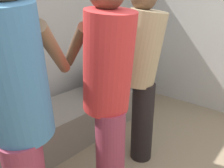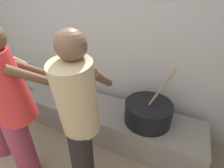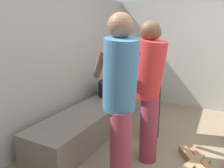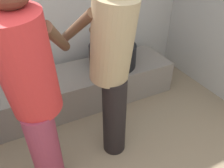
{
  "view_description": "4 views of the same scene",
  "coord_description": "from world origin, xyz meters",
  "px_view_note": "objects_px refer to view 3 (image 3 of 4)",
  "views": [
    {
      "loc": [
        -0.81,
        0.0,
        1.41
      ],
      "look_at": [
        0.74,
        1.35,
        0.66
      ],
      "focal_mm": 35.75,
      "sensor_mm": 36.0,
      "label": 1
    },
    {
      "loc": [
        1.4,
        0.2,
        1.75
      ],
      "look_at": [
        0.87,
        1.32,
        1.06
      ],
      "focal_mm": 26.89,
      "sensor_mm": 36.0,
      "label": 2
    },
    {
      "loc": [
        -2.01,
        0.2,
        1.47
      ],
      "look_at": [
        0.26,
        1.38,
        0.83
      ],
      "focal_mm": 33.86,
      "sensor_mm": 36.0,
      "label": 3
    },
    {
      "loc": [
        0.12,
        -0.24,
        1.65
      ],
      "look_at": [
        0.69,
        0.93,
        0.76
      ],
      "focal_mm": 34.78,
      "sensor_mm": 36.0,
      "label": 4
    }
  ],
  "objects_px": {
    "cooking_pot_main": "(114,88)",
    "cook_in_red_shirt": "(148,85)",
    "cook_in_blue_shirt": "(120,94)",
    "cook_in_tan_shirt": "(152,75)"
  },
  "relations": [
    {
      "from": "cook_in_red_shirt",
      "to": "cook_in_tan_shirt",
      "type": "xyz_separation_m",
      "value": [
        0.58,
        0.14,
        -0.01
      ]
    },
    {
      "from": "cooking_pot_main",
      "to": "cook_in_blue_shirt",
      "type": "xyz_separation_m",
      "value": [
        -1.5,
        -0.82,
        0.41
      ]
    },
    {
      "from": "cook_in_red_shirt",
      "to": "cook_in_tan_shirt",
      "type": "relative_size",
      "value": 1.01
    },
    {
      "from": "cook_in_red_shirt",
      "to": "cook_in_blue_shirt",
      "type": "relative_size",
      "value": 0.97
    },
    {
      "from": "cooking_pot_main",
      "to": "cook_in_red_shirt",
      "type": "height_order",
      "value": "cook_in_red_shirt"
    },
    {
      "from": "cook_in_blue_shirt",
      "to": "cook_in_tan_shirt",
      "type": "distance_m",
      "value": 1.12
    },
    {
      "from": "cooking_pot_main",
      "to": "cook_in_red_shirt",
      "type": "xyz_separation_m",
      "value": [
        -0.96,
        -0.91,
        0.38
      ]
    },
    {
      "from": "cooking_pot_main",
      "to": "cook_in_blue_shirt",
      "type": "relative_size",
      "value": 0.43
    },
    {
      "from": "cook_in_blue_shirt",
      "to": "cook_in_red_shirt",
      "type": "bearing_deg",
      "value": -9.21
    },
    {
      "from": "cooking_pot_main",
      "to": "cook_in_blue_shirt",
      "type": "distance_m",
      "value": 1.76
    }
  ]
}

